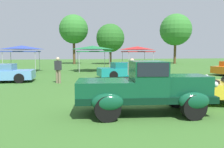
% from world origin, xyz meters
% --- Properties ---
extents(ground_plane, '(120.00, 120.00, 0.00)m').
position_xyz_m(ground_plane, '(0.00, 0.00, 0.00)').
color(ground_plane, '#386628').
extents(feature_pickup_truck, '(4.43, 2.25, 1.70)m').
position_xyz_m(feature_pickup_truck, '(-0.15, -0.39, 0.86)').
color(feature_pickup_truck, black).
rests_on(feature_pickup_truck, ground_plane).
extents(neighbor_convertible, '(4.49, 2.93, 1.40)m').
position_xyz_m(neighbor_convertible, '(3.35, 0.34, 0.58)').
color(neighbor_convertible, yellow).
rests_on(neighbor_convertible, ground_plane).
extents(show_car_skyblue, '(3.84, 1.77, 1.22)m').
position_xyz_m(show_car_skyblue, '(-6.87, 8.48, 0.60)').
color(show_car_skyblue, '#669EDB').
rests_on(show_car_skyblue, ground_plane).
extents(show_car_teal, '(4.71, 2.08, 1.22)m').
position_xyz_m(show_car_teal, '(1.91, 9.20, 0.60)').
color(show_car_teal, teal).
rests_on(show_car_teal, ground_plane).
extents(spectator_near_truck, '(0.46, 0.43, 1.69)m').
position_xyz_m(spectator_near_truck, '(-3.23, 7.23, 0.91)').
color(spectator_near_truck, '#7F7056').
rests_on(spectator_near_truck, ground_plane).
extents(spectator_between_cars, '(0.35, 0.45, 1.69)m').
position_xyz_m(spectator_between_cars, '(0.50, 3.19, 0.91)').
color(spectator_between_cars, '#383838').
rests_on(spectator_between_cars, ground_plane).
extents(canopy_tent_left_field, '(3.29, 3.29, 2.71)m').
position_xyz_m(canopy_tent_left_field, '(-7.25, 16.45, 2.42)').
color(canopy_tent_left_field, '#B7B7BC').
rests_on(canopy_tent_left_field, ground_plane).
extents(canopy_tent_center_field, '(3.38, 3.38, 2.71)m').
position_xyz_m(canopy_tent_center_field, '(-0.05, 15.70, 2.42)').
color(canopy_tent_center_field, '#B7B7BC').
rests_on(canopy_tent_center_field, ground_plane).
extents(canopy_tent_right_field, '(3.16, 3.16, 2.71)m').
position_xyz_m(canopy_tent_right_field, '(5.23, 16.79, 2.42)').
color(canopy_tent_right_field, '#B7B7BC').
rests_on(canopy_tent_right_field, ground_plane).
extents(treeline_mid_left, '(5.00, 5.00, 8.56)m').
position_xyz_m(treeline_mid_left, '(-1.67, 31.16, 6.03)').
color(treeline_mid_left, brown).
rests_on(treeline_mid_left, ground_plane).
extents(treeline_center, '(4.85, 4.85, 6.93)m').
position_xyz_m(treeline_center, '(4.47, 29.34, 4.49)').
color(treeline_center, brown).
rests_on(treeline_center, ground_plane).
extents(treeline_mid_right, '(5.65, 5.65, 8.92)m').
position_xyz_m(treeline_mid_right, '(16.35, 28.83, 6.08)').
color(treeline_mid_right, brown).
rests_on(treeline_mid_right, ground_plane).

